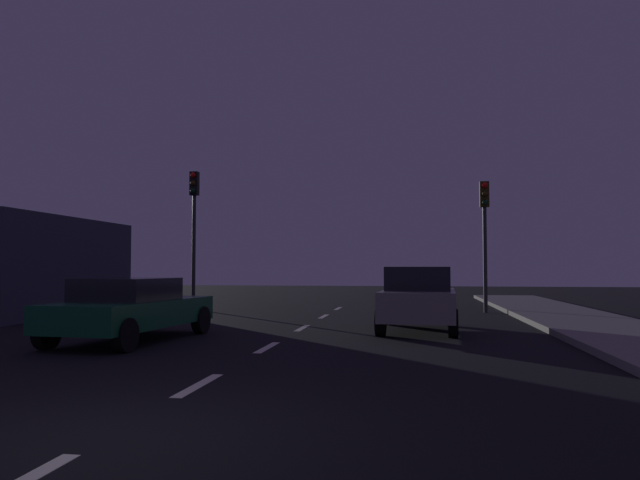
# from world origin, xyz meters

# --- Properties ---
(ground_plane) EXTENTS (80.00, 80.00, 0.00)m
(ground_plane) POSITION_xyz_m (0.00, 7.00, 0.00)
(ground_plane) COLOR black
(lane_stripe_second) EXTENTS (0.16, 1.60, 0.01)m
(lane_stripe_second) POSITION_xyz_m (0.00, 2.60, 0.00)
(lane_stripe_second) COLOR silver
(lane_stripe_second) RESTS_ON ground_plane
(lane_stripe_third) EXTENTS (0.16, 1.60, 0.01)m
(lane_stripe_third) POSITION_xyz_m (0.00, 6.40, 0.00)
(lane_stripe_third) COLOR silver
(lane_stripe_third) RESTS_ON ground_plane
(lane_stripe_fourth) EXTENTS (0.16, 1.60, 0.01)m
(lane_stripe_fourth) POSITION_xyz_m (0.00, 10.20, 0.00)
(lane_stripe_fourth) COLOR silver
(lane_stripe_fourth) RESTS_ON ground_plane
(lane_stripe_fifth) EXTENTS (0.16, 1.60, 0.01)m
(lane_stripe_fifth) POSITION_xyz_m (0.00, 14.00, 0.00)
(lane_stripe_fifth) COLOR silver
(lane_stripe_fifth) RESTS_ON ground_plane
(lane_stripe_sixth) EXTENTS (0.16, 1.60, 0.01)m
(lane_stripe_sixth) POSITION_xyz_m (0.00, 17.80, 0.00)
(lane_stripe_sixth) COLOR silver
(lane_stripe_sixth) RESTS_ON ground_plane
(traffic_signal_left) EXTENTS (0.32, 0.38, 5.22)m
(traffic_signal_left) POSITION_xyz_m (-5.33, 16.45, 3.64)
(traffic_signal_left) COLOR #2D2D30
(traffic_signal_left) RESTS_ON ground_plane
(traffic_signal_right) EXTENTS (0.32, 0.38, 4.61)m
(traffic_signal_right) POSITION_xyz_m (5.36, 16.45, 3.24)
(traffic_signal_right) COLOR #2D2D30
(traffic_signal_right) RESTS_ON ground_plane
(car_stopped_ahead) EXTENTS (2.03, 3.90, 1.59)m
(car_stopped_ahead) POSITION_xyz_m (2.98, 9.99, 0.80)
(car_stopped_ahead) COLOR gray
(car_stopped_ahead) RESTS_ON ground_plane
(car_adjacent_lane) EXTENTS (2.20, 4.54, 1.34)m
(car_adjacent_lane) POSITION_xyz_m (-3.14, 6.99, 0.70)
(car_adjacent_lane) COLOR #0F4C2D
(car_adjacent_lane) RESTS_ON ground_plane
(storefront_left) EXTENTS (5.40, 7.42, 3.22)m
(storefront_left) POSITION_xyz_m (-10.70, 13.05, 1.61)
(storefront_left) COLOR #333847
(storefront_left) RESTS_ON ground_plane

